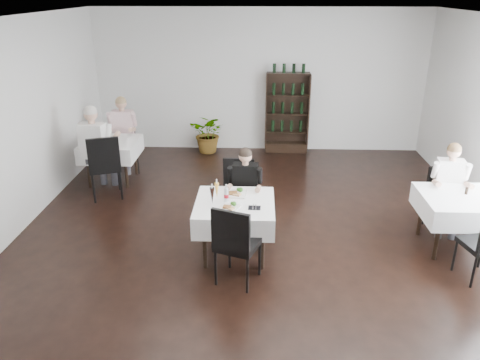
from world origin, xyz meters
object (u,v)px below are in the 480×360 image
main_table (235,212)px  potted_tree (209,133)px  diner_main (245,185)px  wine_shelf (287,114)px

main_table → potted_tree: potted_tree is taller
potted_tree → diner_main: bearing=-76.2°
potted_tree → diner_main: (0.89, -3.60, 0.33)m
main_table → potted_tree: (-0.78, 4.19, -0.19)m
main_table → potted_tree: size_ratio=1.20×
main_table → potted_tree: 4.27m
wine_shelf → main_table: bearing=-101.8°
main_table → wine_shelf: bearing=78.2°
potted_tree → wine_shelf: bearing=4.1°
wine_shelf → diner_main: 3.80m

